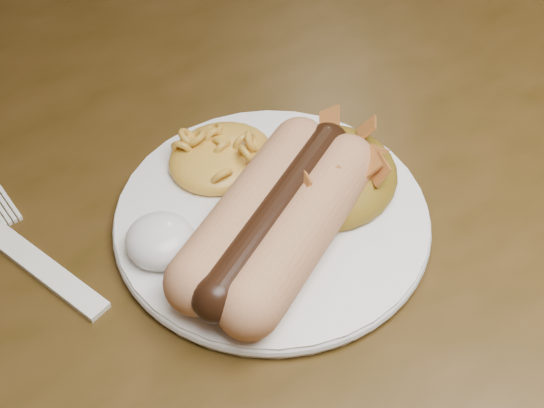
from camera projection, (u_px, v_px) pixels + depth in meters
table at (258, 156)px, 0.71m from camera, size 1.60×0.90×0.75m
plate at (272, 220)px, 0.53m from camera, size 0.22×0.22×0.01m
hotdog at (276, 218)px, 0.50m from camera, size 0.14×0.12×0.04m
mac_and_cheese at (221, 147)px, 0.55m from camera, size 0.09×0.08×0.03m
sour_cream at (160, 235)px, 0.50m from camera, size 0.05×0.05×0.03m
taco_salad at (327, 165)px, 0.53m from camera, size 0.09×0.09×0.04m
fork at (45, 270)px, 0.51m from camera, size 0.05×0.12×0.00m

